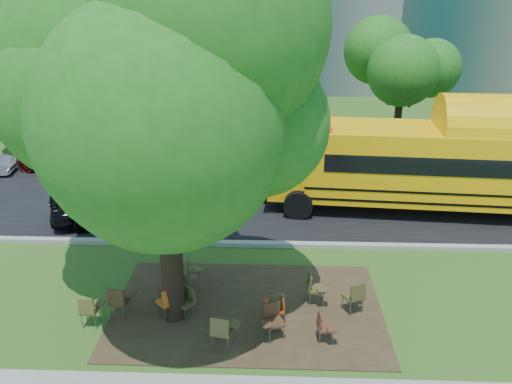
{
  "coord_description": "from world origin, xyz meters",
  "views": [
    {
      "loc": [
        1.63,
        -11.52,
        7.8
      ],
      "look_at": [
        1.04,
        4.16,
        1.44
      ],
      "focal_mm": 35.0,
      "sensor_mm": 36.0,
      "label": 1
    }
  ],
  "objects_px": {
    "chair_3": "(186,299)",
    "black_car": "(118,200)",
    "school_bus": "(465,165)",
    "chair_12": "(314,286)",
    "chair_1": "(119,299)",
    "chair_7": "(324,326)",
    "chair_9": "(181,284)",
    "chair_4": "(223,329)",
    "chair_10": "(192,268)",
    "main_tree": "(159,91)",
    "bg_car_red": "(67,158)",
    "chair_6": "(278,306)",
    "chair_2": "(169,299)",
    "chair_5": "(272,318)",
    "chair_8": "(170,285)",
    "chair_11": "(276,303)",
    "chair_0": "(90,308)",
    "chair_13": "(355,294)"
  },
  "relations": [
    {
      "from": "chair_5",
      "to": "chair_13",
      "type": "relative_size",
      "value": 0.98
    },
    {
      "from": "chair_3",
      "to": "chair_8",
      "type": "distance_m",
      "value": 0.81
    },
    {
      "from": "chair_11",
      "to": "chair_5",
      "type": "bearing_deg",
      "value": -120.62
    },
    {
      "from": "chair_9",
      "to": "chair_13",
      "type": "distance_m",
      "value": 4.56
    },
    {
      "from": "chair_7",
      "to": "chair_11",
      "type": "height_order",
      "value": "chair_11"
    },
    {
      "from": "chair_7",
      "to": "chair_8",
      "type": "bearing_deg",
      "value": -116.05
    },
    {
      "from": "main_tree",
      "to": "bg_car_red",
      "type": "bearing_deg",
      "value": 122.7
    },
    {
      "from": "chair_5",
      "to": "chair_8",
      "type": "relative_size",
      "value": 1.05
    },
    {
      "from": "chair_3",
      "to": "chair_8",
      "type": "bearing_deg",
      "value": -12.94
    },
    {
      "from": "school_bus",
      "to": "chair_12",
      "type": "xyz_separation_m",
      "value": [
        -5.87,
        -6.24,
        -1.3
      ]
    },
    {
      "from": "chair_7",
      "to": "chair_9",
      "type": "bearing_deg",
      "value": -117.18
    },
    {
      "from": "chair_8",
      "to": "chair_9",
      "type": "xyz_separation_m",
      "value": [
        0.31,
        -0.04,
        0.05
      ]
    },
    {
      "from": "chair_3",
      "to": "black_car",
      "type": "distance_m",
      "value": 6.69
    },
    {
      "from": "chair_4",
      "to": "chair_5",
      "type": "bearing_deg",
      "value": 34.21
    },
    {
      "from": "chair_0",
      "to": "chair_1",
      "type": "bearing_deg",
      "value": 27.33
    },
    {
      "from": "chair_3",
      "to": "chair_6",
      "type": "bearing_deg",
      "value": -148.23
    },
    {
      "from": "chair_9",
      "to": "chair_12",
      "type": "relative_size",
      "value": 1.03
    },
    {
      "from": "chair_0",
      "to": "chair_3",
      "type": "xyz_separation_m",
      "value": [
        2.29,
        0.49,
        -0.0
      ]
    },
    {
      "from": "main_tree",
      "to": "chair_6",
      "type": "height_order",
      "value": "main_tree"
    },
    {
      "from": "chair_3",
      "to": "chair_13",
      "type": "height_order",
      "value": "chair_13"
    },
    {
      "from": "chair_0",
      "to": "chair_3",
      "type": "relative_size",
      "value": 1.01
    },
    {
      "from": "chair_4",
      "to": "chair_8",
      "type": "bearing_deg",
      "value": 140.86
    },
    {
      "from": "school_bus",
      "to": "chair_1",
      "type": "height_order",
      "value": "school_bus"
    },
    {
      "from": "chair_10",
      "to": "chair_12",
      "type": "height_order",
      "value": "chair_12"
    },
    {
      "from": "chair_10",
      "to": "chair_12",
      "type": "relative_size",
      "value": 0.87
    },
    {
      "from": "chair_0",
      "to": "chair_12",
      "type": "distance_m",
      "value": 5.72
    },
    {
      "from": "black_car",
      "to": "chair_4",
      "type": "bearing_deg",
      "value": -168.17
    },
    {
      "from": "chair_6",
      "to": "chair_0",
      "type": "bearing_deg",
      "value": 86.4
    },
    {
      "from": "chair_2",
      "to": "chair_11",
      "type": "xyz_separation_m",
      "value": [
        2.69,
        -0.05,
        -0.03
      ]
    },
    {
      "from": "chair_3",
      "to": "chair_6",
      "type": "height_order",
      "value": "chair_3"
    },
    {
      "from": "chair_11",
      "to": "chair_12",
      "type": "distance_m",
      "value": 1.29
    },
    {
      "from": "school_bus",
      "to": "chair_1",
      "type": "xyz_separation_m",
      "value": [
        -10.83,
        -7.04,
        -1.29
      ]
    },
    {
      "from": "chair_1",
      "to": "main_tree",
      "type": "bearing_deg",
      "value": 11.1
    },
    {
      "from": "main_tree",
      "to": "bg_car_red",
      "type": "relative_size",
      "value": 2.12
    },
    {
      "from": "school_bus",
      "to": "chair_2",
      "type": "distance_m",
      "value": 11.92
    },
    {
      "from": "school_bus",
      "to": "black_car",
      "type": "height_order",
      "value": "school_bus"
    },
    {
      "from": "main_tree",
      "to": "chair_0",
      "type": "distance_m",
      "value": 5.66
    },
    {
      "from": "school_bus",
      "to": "chair_2",
      "type": "xyz_separation_m",
      "value": [
        -9.58,
        -6.98,
        -1.29
      ]
    },
    {
      "from": "school_bus",
      "to": "chair_5",
      "type": "xyz_separation_m",
      "value": [
        -6.97,
        -7.66,
        -1.3
      ]
    },
    {
      "from": "chair_4",
      "to": "main_tree",
      "type": "bearing_deg",
      "value": 147.89
    },
    {
      "from": "chair_11",
      "to": "chair_9",
      "type": "bearing_deg",
      "value": 140.95
    },
    {
      "from": "chair_5",
      "to": "chair_10",
      "type": "xyz_separation_m",
      "value": [
        -2.31,
        2.35,
        -0.07
      ]
    },
    {
      "from": "chair_13",
      "to": "chair_12",
      "type": "bearing_deg",
      "value": 135.08
    },
    {
      "from": "chair_4",
      "to": "chair_12",
      "type": "height_order",
      "value": "chair_4"
    },
    {
      "from": "main_tree",
      "to": "chair_2",
      "type": "bearing_deg",
      "value": -153.9
    },
    {
      "from": "school_bus",
      "to": "chair_13",
      "type": "relative_size",
      "value": 14.29
    },
    {
      "from": "chair_2",
      "to": "chair_13",
      "type": "distance_m",
      "value": 4.75
    },
    {
      "from": "chair_6",
      "to": "main_tree",
      "type": "bearing_deg",
      "value": 79.18
    },
    {
      "from": "chair_13",
      "to": "bg_car_red",
      "type": "xyz_separation_m",
      "value": [
        -11.68,
        10.7,
        0.04
      ]
    },
    {
      "from": "chair_5",
      "to": "main_tree",
      "type": "bearing_deg",
      "value": -38.31
    }
  ]
}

